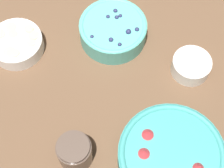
{
  "coord_description": "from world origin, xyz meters",
  "views": [
    {
      "loc": [
        -0.36,
        0.21,
        0.9
      ],
      "look_at": [
        0.03,
        0.02,
        0.04
      ],
      "focal_mm": 60.0,
      "sensor_mm": 36.0,
      "label": 1
    }
  ],
  "objects": [
    {
      "name": "bowl_strawberries",
      "position": [
        -0.2,
        -0.03,
        0.04
      ],
      "size": [
        0.25,
        0.25,
        0.08
      ],
      "color": "teal",
      "rests_on": "ground_plane"
    },
    {
      "name": "bowl_blueberries",
      "position": [
        0.19,
        -0.06,
        0.04
      ],
      "size": [
        0.19,
        0.19,
        0.07
      ],
      "color": "#56B7A8",
      "rests_on": "ground_plane"
    },
    {
      "name": "ground_plane",
      "position": [
        0.0,
        0.0,
        0.0
      ],
      "size": [
        4.0,
        4.0,
        0.0
      ],
      "primitive_type": "plane",
      "color": "brown"
    },
    {
      "name": "bowl_cream",
      "position": [
        0.0,
        -0.2,
        0.03
      ],
      "size": [
        0.1,
        0.1,
        0.06
      ],
      "color": "white",
      "rests_on": "ground_plane"
    },
    {
      "name": "jar_chocolate",
      "position": [
        -0.09,
        0.18,
        0.04
      ],
      "size": [
        0.08,
        0.08,
        0.09
      ],
      "color": "#4C3D33",
      "rests_on": "ground_plane"
    },
    {
      "name": "bowl_bananas",
      "position": [
        0.27,
        0.2,
        0.03
      ],
      "size": [
        0.15,
        0.15,
        0.05
      ],
      "color": "white",
      "rests_on": "ground_plane"
    }
  ]
}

